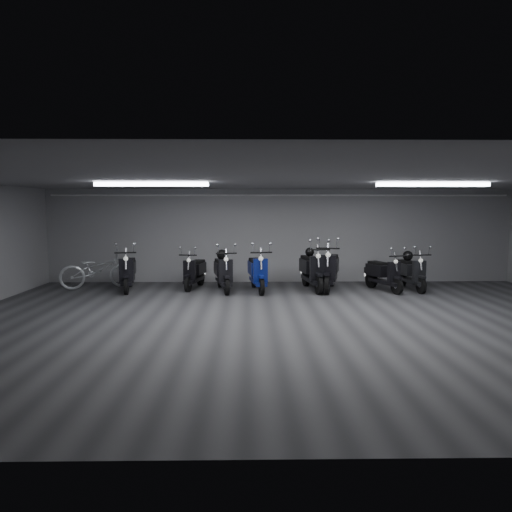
{
  "coord_description": "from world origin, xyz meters",
  "views": [
    {
      "loc": [
        -0.94,
        -8.89,
        2.23
      ],
      "look_at": [
        -0.76,
        2.5,
        1.05
      ],
      "focal_mm": 32.32,
      "sensor_mm": 36.0,
      "label": 1
    }
  ],
  "objects_px": {
    "scooter_4": "(258,266)",
    "scooter_9": "(411,267)",
    "bicycle": "(97,266)",
    "helmet_2": "(222,255)",
    "scooter_5": "(312,264)",
    "helmet_0": "(310,252)",
    "scooter_1": "(194,267)",
    "helmet_1": "(408,256)",
    "scooter_3": "(223,267)",
    "scooter_7": "(330,263)",
    "scooter_0": "(128,266)",
    "scooter_8": "(384,268)"
  },
  "relations": [
    {
      "from": "scooter_3",
      "to": "bicycle",
      "type": "relative_size",
      "value": 0.91
    },
    {
      "from": "scooter_7",
      "to": "helmet_1",
      "type": "distance_m",
      "value": 2.21
    },
    {
      "from": "scooter_3",
      "to": "scooter_9",
      "type": "height_order",
      "value": "scooter_3"
    },
    {
      "from": "scooter_0",
      "to": "bicycle",
      "type": "relative_size",
      "value": 0.92
    },
    {
      "from": "scooter_5",
      "to": "scooter_1",
      "type": "bearing_deg",
      "value": 166.63
    },
    {
      "from": "scooter_4",
      "to": "helmet_1",
      "type": "height_order",
      "value": "scooter_4"
    },
    {
      "from": "helmet_2",
      "to": "scooter_3",
      "type": "bearing_deg",
      "value": -78.41
    },
    {
      "from": "scooter_0",
      "to": "helmet_0",
      "type": "height_order",
      "value": "scooter_0"
    },
    {
      "from": "scooter_4",
      "to": "scooter_7",
      "type": "distance_m",
      "value": 1.99
    },
    {
      "from": "scooter_3",
      "to": "helmet_1",
      "type": "distance_m",
      "value": 5.12
    },
    {
      "from": "scooter_0",
      "to": "helmet_2",
      "type": "height_order",
      "value": "scooter_0"
    },
    {
      "from": "helmet_1",
      "to": "helmet_2",
      "type": "relative_size",
      "value": 0.99
    },
    {
      "from": "helmet_1",
      "to": "scooter_4",
      "type": "bearing_deg",
      "value": -175.18
    },
    {
      "from": "scooter_9",
      "to": "scooter_1",
      "type": "bearing_deg",
      "value": 169.48
    },
    {
      "from": "scooter_3",
      "to": "scooter_7",
      "type": "relative_size",
      "value": 0.9
    },
    {
      "from": "scooter_4",
      "to": "scooter_9",
      "type": "xyz_separation_m",
      "value": [
        4.21,
        0.12,
        -0.05
      ]
    },
    {
      "from": "scooter_0",
      "to": "scooter_5",
      "type": "height_order",
      "value": "scooter_5"
    },
    {
      "from": "scooter_5",
      "to": "scooter_7",
      "type": "distance_m",
      "value": 0.49
    },
    {
      "from": "scooter_3",
      "to": "scooter_7",
      "type": "height_order",
      "value": "scooter_7"
    },
    {
      "from": "scooter_0",
      "to": "helmet_0",
      "type": "distance_m",
      "value": 4.99
    },
    {
      "from": "scooter_1",
      "to": "helmet_2",
      "type": "bearing_deg",
      "value": -1.61
    },
    {
      "from": "scooter_1",
      "to": "scooter_7",
      "type": "xyz_separation_m",
      "value": [
        3.73,
        -0.31,
        0.13
      ]
    },
    {
      "from": "scooter_0",
      "to": "scooter_5",
      "type": "xyz_separation_m",
      "value": [
        5.01,
        0.0,
        0.05
      ]
    },
    {
      "from": "scooter_5",
      "to": "helmet_1",
      "type": "xyz_separation_m",
      "value": [
        2.68,
        0.2,
        0.2
      ]
    },
    {
      "from": "scooter_5",
      "to": "helmet_0",
      "type": "bearing_deg",
      "value": 90.0
    },
    {
      "from": "scooter_5",
      "to": "helmet_1",
      "type": "relative_size",
      "value": 7.06
    },
    {
      "from": "bicycle",
      "to": "scooter_3",
      "type": "bearing_deg",
      "value": -116.88
    },
    {
      "from": "scooter_9",
      "to": "helmet_0",
      "type": "relative_size",
      "value": 6.81
    },
    {
      "from": "scooter_1",
      "to": "helmet_1",
      "type": "height_order",
      "value": "scooter_1"
    },
    {
      "from": "scooter_3",
      "to": "scooter_7",
      "type": "bearing_deg",
      "value": -9.16
    },
    {
      "from": "scooter_3",
      "to": "helmet_1",
      "type": "relative_size",
      "value": 6.53
    },
    {
      "from": "scooter_5",
      "to": "scooter_8",
      "type": "xyz_separation_m",
      "value": [
        1.92,
        -0.17,
        -0.1
      ]
    },
    {
      "from": "scooter_0",
      "to": "helmet_1",
      "type": "distance_m",
      "value": 7.7
    },
    {
      "from": "scooter_3",
      "to": "scooter_7",
      "type": "distance_m",
      "value": 2.91
    },
    {
      "from": "scooter_1",
      "to": "scooter_5",
      "type": "height_order",
      "value": "scooter_5"
    },
    {
      "from": "bicycle",
      "to": "helmet_2",
      "type": "height_order",
      "value": "bicycle"
    },
    {
      "from": "scooter_1",
      "to": "scooter_3",
      "type": "bearing_deg",
      "value": -15.77
    },
    {
      "from": "scooter_9",
      "to": "scooter_5",
      "type": "bearing_deg",
      "value": 172.02
    },
    {
      "from": "scooter_0",
      "to": "bicycle",
      "type": "bearing_deg",
      "value": 148.18
    },
    {
      "from": "helmet_2",
      "to": "scooter_4",
      "type": "bearing_deg",
      "value": -16.23
    },
    {
      "from": "scooter_0",
      "to": "scooter_5",
      "type": "distance_m",
      "value": 5.01
    },
    {
      "from": "scooter_1",
      "to": "helmet_2",
      "type": "height_order",
      "value": "scooter_1"
    },
    {
      "from": "scooter_9",
      "to": "helmet_1",
      "type": "height_order",
      "value": "scooter_9"
    },
    {
      "from": "scooter_1",
      "to": "helmet_0",
      "type": "height_order",
      "value": "scooter_1"
    },
    {
      "from": "scooter_4",
      "to": "scooter_9",
      "type": "bearing_deg",
      "value": -6.58
    },
    {
      "from": "scooter_4",
      "to": "helmet_0",
      "type": "height_order",
      "value": "scooter_4"
    },
    {
      "from": "bicycle",
      "to": "helmet_2",
      "type": "bearing_deg",
      "value": -113.01
    },
    {
      "from": "scooter_5",
      "to": "scooter_7",
      "type": "xyz_separation_m",
      "value": [
        0.49,
        0.01,
        0.02
      ]
    },
    {
      "from": "scooter_3",
      "to": "helmet_1",
      "type": "bearing_deg",
      "value": -8.08
    },
    {
      "from": "scooter_1",
      "to": "scooter_3",
      "type": "xyz_separation_m",
      "value": [
        0.82,
        -0.43,
        0.06
      ]
    }
  ]
}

